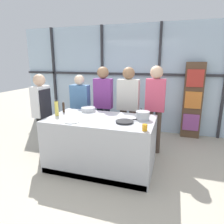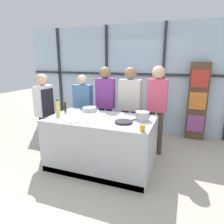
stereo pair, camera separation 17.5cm
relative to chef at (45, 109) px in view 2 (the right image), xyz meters
name	(u,v)px [view 2 (the right image)]	position (x,y,z in m)	size (l,w,h in m)	color
ground_plane	(101,166)	(1.29, -0.14, -0.94)	(18.00, 18.00, 0.00)	#BCB29E
back_window_wall	(134,79)	(1.29, 2.10, 0.47)	(6.40, 0.10, 2.80)	silver
bookshelf	(197,102)	(2.91, 1.91, -0.01)	(0.44, 0.19, 1.86)	brown
demo_island	(101,143)	(1.29, -0.14, -0.48)	(1.84, 1.03, 0.92)	#B7BABF
chef	(45,109)	(0.00, 0.00, 0.00)	(0.23, 0.40, 1.64)	black
spectator_far_left	(83,105)	(0.46, 0.75, -0.04)	(0.42, 0.22, 1.58)	#47382D
spectator_center_left	(105,101)	(1.01, 0.75, 0.10)	(0.39, 0.25, 1.76)	#232838
spectator_center_right	(130,104)	(1.56, 0.75, 0.07)	(0.45, 0.25, 1.76)	#47382D
spectator_far_right	(157,104)	(2.11, 0.75, 0.12)	(0.38, 0.25, 1.79)	#47382D
frying_pan	(124,122)	(1.75, -0.26, 0.00)	(0.40, 0.42, 0.03)	#232326
saucepan	(142,116)	(1.99, -0.01, 0.06)	(0.23, 0.42, 0.15)	silver
white_plate	(71,121)	(0.92, -0.48, -0.01)	(0.25, 0.25, 0.01)	white
mixing_bowl	(90,109)	(0.88, 0.25, 0.02)	(0.28, 0.28, 0.08)	silver
oil_bottle	(58,108)	(0.47, -0.21, 0.11)	(0.07, 0.07, 0.29)	#E0CC4C
pepper_grinder	(65,107)	(0.46, 0.04, 0.08)	(0.04, 0.04, 0.22)	#332319
juice_glass_near	(142,128)	(2.10, -0.56, 0.03)	(0.07, 0.07, 0.10)	orange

